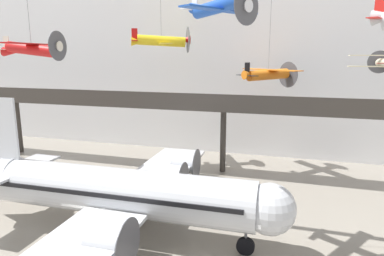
# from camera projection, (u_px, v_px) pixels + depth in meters

# --- Properties ---
(hangar_back_wall) EXTENTS (140.00, 3.00, 26.48)m
(hangar_back_wall) POSITION_uv_depth(u_px,v_px,m) (238.00, 60.00, 48.39)
(hangar_back_wall) COLOR white
(hangar_back_wall) RESTS_ON ground
(mezzanine_walkway) EXTENTS (110.00, 3.20, 9.73)m
(mezzanine_walkway) POSITION_uv_depth(u_px,v_px,m) (222.00, 107.00, 39.30)
(mezzanine_walkway) COLOR #38332D
(mezzanine_walkway) RESTS_ON ground
(airliner_silver_main) EXTENTS (27.15, 30.81, 10.57)m
(airliner_silver_main) POSITION_uv_depth(u_px,v_px,m) (116.00, 192.00, 26.17)
(airliner_silver_main) COLOR silver
(airliner_silver_main) RESTS_ON ground
(suspended_plane_blue_trainer) EXTENTS (5.40, 5.96, 6.56)m
(suspended_plane_blue_trainer) POSITION_uv_depth(u_px,v_px,m) (219.00, 7.00, 22.27)
(suspended_plane_blue_trainer) COLOR #1E4CAD
(suspended_plane_orange_highwing) EXTENTS (7.46, 7.39, 11.90)m
(suspended_plane_orange_highwing) POSITION_uv_depth(u_px,v_px,m) (268.00, 74.00, 40.08)
(suspended_plane_orange_highwing) COLOR orange
(suspended_plane_yellow_lowwing) EXTENTS (7.54, 8.55, 7.92)m
(suspended_plane_yellow_lowwing) POSITION_uv_depth(u_px,v_px,m) (161.00, 41.00, 41.74)
(suspended_plane_yellow_lowwing) COLOR yellow
(suspended_plane_red_highwing) EXTENTS (6.39, 7.81, 8.72)m
(suspended_plane_red_highwing) POSITION_uv_depth(u_px,v_px,m) (32.00, 49.00, 32.61)
(suspended_plane_red_highwing) COLOR red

